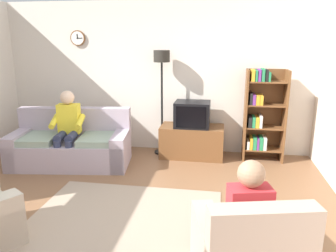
{
  "coord_description": "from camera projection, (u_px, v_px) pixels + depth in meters",
  "views": [
    {
      "loc": [
        1.22,
        -3.31,
        2.03
      ],
      "look_at": [
        0.49,
        1.08,
        0.85
      ],
      "focal_mm": 35.17,
      "sensor_mm": 36.0,
      "label": 1
    }
  ],
  "objects": [
    {
      "name": "area_rug",
      "position": [
        125.0,
        218.0,
        3.85
      ],
      "size": [
        2.2,
        1.7,
        0.01
      ],
      "primitive_type": "cube",
      "color": "gray",
      "rests_on": "ground_plane"
    },
    {
      "name": "ground_plane",
      "position": [
        112.0,
        217.0,
        3.87
      ],
      "size": [
        12.0,
        12.0,
        0.0
      ],
      "primitive_type": "plane",
      "color": "brown"
    },
    {
      "name": "back_wall_assembly",
      "position": [
        156.0,
        77.0,
        6.06
      ],
      "size": [
        6.2,
        0.17,
        2.7
      ],
      "color": "silver",
      "rests_on": "ground_plane"
    },
    {
      "name": "floor_lamp",
      "position": [
        162.0,
        74.0,
        5.71
      ],
      "size": [
        0.28,
        0.28,
        1.85
      ],
      "color": "black",
      "rests_on": "ground_plane"
    },
    {
      "name": "person_on_couch",
      "position": [
        67.0,
        125.0,
        5.26
      ],
      "size": [
        0.55,
        0.57,
        1.24
      ],
      "color": "yellow",
      "rests_on": "ground_plane"
    },
    {
      "name": "tv",
      "position": [
        192.0,
        114.0,
        5.68
      ],
      "size": [
        0.6,
        0.49,
        0.44
      ],
      "color": "black",
      "rests_on": "tv_stand"
    },
    {
      "name": "couch",
      "position": [
        71.0,
        146.0,
        5.47
      ],
      "size": [
        2.0,
        1.13,
        0.9
      ],
      "color": "#A899A8",
      "rests_on": "ground_plane"
    },
    {
      "name": "person_in_right_armchair",
      "position": [
        245.0,
        215.0,
        2.76
      ],
      "size": [
        0.57,
        0.59,
        1.12
      ],
      "color": "red",
      "rests_on": "ground_plane"
    },
    {
      "name": "bookshelf",
      "position": [
        262.0,
        114.0,
        5.57
      ],
      "size": [
        0.68,
        0.36,
        1.57
      ],
      "color": "brown",
      "rests_on": "ground_plane"
    },
    {
      "name": "tv_stand",
      "position": [
        192.0,
        141.0,
        5.83
      ],
      "size": [
        1.1,
        0.56,
        0.56
      ],
      "color": "brown",
      "rests_on": "ground_plane"
    }
  ]
}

